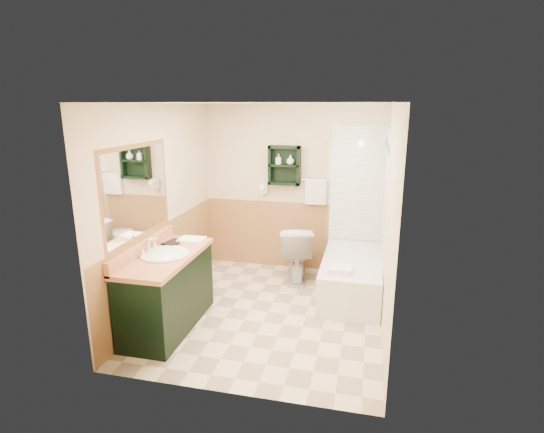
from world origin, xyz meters
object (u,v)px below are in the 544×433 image
(vanity, at_px, (167,291))
(hair_dryer, at_px, (264,188))
(bathtub, at_px, (351,277))
(soap_bottle_b, at_px, (290,161))
(soap_bottle_a, at_px, (279,162))
(wall_shelf, at_px, (284,165))
(vanity_book, at_px, (167,232))
(toilet, at_px, (296,253))

(vanity, bearing_deg, hair_dryer, 73.40)
(bathtub, distance_m, soap_bottle_b, 1.80)
(bathtub, bearing_deg, soap_bottle_a, 147.99)
(soap_bottle_a, bearing_deg, wall_shelf, 3.49)
(soap_bottle_a, bearing_deg, vanity_book, -121.84)
(wall_shelf, distance_m, vanity, 2.44)
(wall_shelf, height_order, soap_bottle_b, wall_shelf)
(toilet, relative_size, soap_bottle_a, 5.51)
(wall_shelf, height_order, soap_bottle_a, wall_shelf)
(vanity, distance_m, toilet, 1.98)
(hair_dryer, relative_size, soap_bottle_a, 1.67)
(wall_shelf, bearing_deg, toilet, -55.28)
(bathtub, bearing_deg, vanity, -146.43)
(soap_bottle_b, bearing_deg, toilet, -65.32)
(vanity, bearing_deg, bathtub, 33.57)
(toilet, xyz_separation_m, vanity_book, (-1.31, -1.22, 0.57))
(toilet, distance_m, soap_bottle_b, 1.29)
(vanity_book, bearing_deg, hair_dryer, 78.34)
(soap_bottle_a, xyz_separation_m, soap_bottle_b, (0.17, 0.00, 0.02))
(vanity, relative_size, bathtub, 0.88)
(hair_dryer, relative_size, vanity_book, 1.00)
(toilet, bearing_deg, vanity, 43.92)
(bathtub, height_order, soap_bottle_b, soap_bottle_b)
(vanity, xyz_separation_m, soap_bottle_a, (0.81, 1.97, 1.18))
(toilet, height_order, soap_bottle_a, soap_bottle_a)
(vanity_book, bearing_deg, vanity, -53.44)
(vanity_book, relative_size, soap_bottle_b, 1.77)
(vanity, xyz_separation_m, bathtub, (1.92, 1.27, -0.18))
(wall_shelf, distance_m, hair_dryer, 0.46)
(soap_bottle_a, bearing_deg, bathtub, -32.01)
(hair_dryer, height_order, toilet, hair_dryer)
(soap_bottle_b, bearing_deg, hair_dryer, 175.55)
(hair_dryer, distance_m, toilet, 1.05)
(vanity_book, bearing_deg, wall_shelf, 69.83)
(hair_dryer, bearing_deg, vanity_book, -115.34)
(wall_shelf, relative_size, soap_bottle_a, 3.82)
(vanity, xyz_separation_m, toilet, (1.14, 1.61, -0.03))
(vanity, height_order, toilet, vanity)
(vanity, relative_size, soap_bottle_b, 9.73)
(hair_dryer, xyz_separation_m, bathtub, (1.33, -0.72, -0.96))
(toilet, bearing_deg, wall_shelf, -66.06)
(toilet, height_order, vanity_book, vanity_book)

